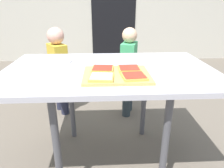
{
  "coord_description": "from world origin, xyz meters",
  "views": [
    {
      "loc": [
        -0.05,
        -1.34,
        1.2
      ],
      "look_at": [
        0.02,
        0.0,
        0.66
      ],
      "focal_mm": 32.87,
      "sensor_mm": 36.0,
      "label": 1
    }
  ],
  "objects": [
    {
      "name": "pizza_slice_far_right",
      "position": [
        0.12,
        -0.09,
        0.8
      ],
      "size": [
        0.14,
        0.14,
        0.02
      ],
      "color": "gold",
      "rests_on": "cutting_board"
    },
    {
      "name": "plate_white_right",
      "position": [
        0.38,
        0.21,
        0.78
      ],
      "size": [
        0.21,
        0.21,
        0.01
      ],
      "primitive_type": "cylinder",
      "color": "white",
      "rests_on": "dining_table"
    },
    {
      "name": "child_left",
      "position": [
        -0.52,
        0.82,
        0.55
      ],
      "size": [
        0.25,
        0.28,
        0.96
      ],
      "color": "#25283B",
      "rests_on": "ground"
    },
    {
      "name": "cutting_board",
      "position": [
        0.04,
        -0.16,
        0.79
      ],
      "size": [
        0.4,
        0.33,
        0.02
      ],
      "primitive_type": "cube",
      "color": "tan",
      "rests_on": "dining_table"
    },
    {
      "name": "pizza_slice_near_right",
      "position": [
        0.13,
        -0.24,
        0.8
      ],
      "size": [
        0.15,
        0.15,
        0.02
      ],
      "color": "gold",
      "rests_on": "cutting_board"
    },
    {
      "name": "pizza_slice_near_left",
      "position": [
        -0.05,
        -0.25,
        0.8
      ],
      "size": [
        0.15,
        0.15,
        0.02
      ],
      "color": "gold",
      "rests_on": "cutting_board"
    },
    {
      "name": "house_door",
      "position": [
        0.21,
        3.08,
        1.0
      ],
      "size": [
        0.9,
        0.02,
        2.0
      ],
      "primitive_type": "cube",
      "color": "black",
      "rests_on": "ground"
    },
    {
      "name": "ground_plane",
      "position": [
        0.0,
        0.0,
        0.0
      ],
      "size": [
        16.0,
        16.0,
        0.0
      ],
      "primitive_type": "plane",
      "color": "#665C50"
    },
    {
      "name": "pizza_slice_far_left",
      "position": [
        -0.05,
        -0.09,
        0.8
      ],
      "size": [
        0.15,
        0.15,
        0.02
      ],
      "color": "gold",
      "rests_on": "cutting_board"
    },
    {
      "name": "child_right",
      "position": [
        0.24,
        0.75,
        0.54
      ],
      "size": [
        0.21,
        0.27,
        0.96
      ],
      "color": "#2E393E",
      "rests_on": "ground"
    },
    {
      "name": "plate_white_left",
      "position": [
        -0.38,
        0.18,
        0.78
      ],
      "size": [
        0.21,
        0.21,
        0.01
      ],
      "primitive_type": "cylinder",
      "color": "white",
      "rests_on": "dining_table"
    },
    {
      "name": "dining_table",
      "position": [
        0.0,
        0.0,
        0.71
      ],
      "size": [
        1.43,
        0.88,
        0.78
      ],
      "color": "#B4B2BA",
      "rests_on": "ground"
    }
  ]
}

